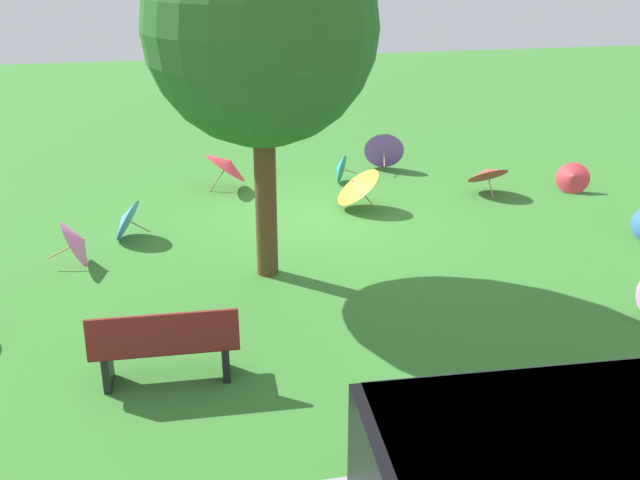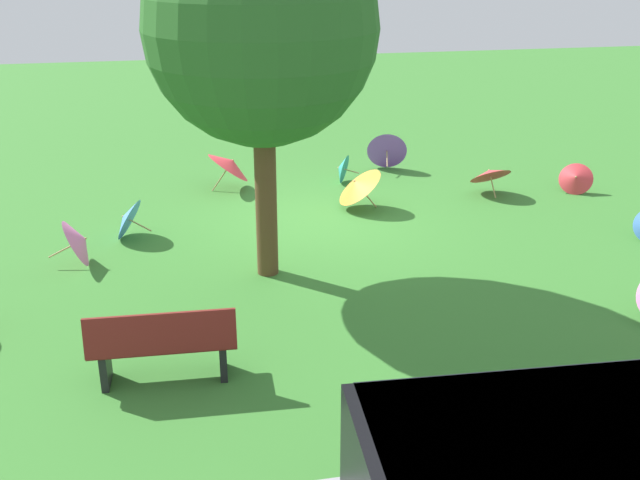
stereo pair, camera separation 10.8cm
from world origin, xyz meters
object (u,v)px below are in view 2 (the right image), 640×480
at_px(parasol_red_2, 576,178).
at_px(parasol_blue_1, 126,218).
at_px(shade_tree, 261,29).
at_px(parasol_red_4, 230,164).
at_px(parasol_purple_1, 387,149).
at_px(park_bench, 163,345).
at_px(parasol_pink_3, 80,241).
at_px(parasol_orange_0, 357,184).
at_px(parasol_teal_0, 341,168).
at_px(parasol_red_1, 490,173).

relative_size(parasol_red_2, parasol_blue_1, 0.95).
height_order(shade_tree, parasol_red_2, shade_tree).
bearing_deg(parasol_red_4, parasol_purple_1, -166.57).
relative_size(park_bench, parasol_purple_1, 1.76).
bearing_deg(park_bench, parasol_red_4, -101.10).
height_order(shade_tree, parasol_red_4, shade_tree).
relative_size(parasol_pink_3, parasol_red_4, 0.80).
xyz_separation_m(parasol_purple_1, parasol_red_2, (-3.11, 2.33, -0.12)).
relative_size(shade_tree, parasol_orange_0, 5.39).
relative_size(parasol_purple_1, parasol_blue_1, 1.10).
height_order(park_bench, parasol_red_2, park_bench).
distance_m(parasol_orange_0, parasol_blue_1, 4.08).
xyz_separation_m(park_bench, parasol_purple_1, (-4.70, -7.54, -0.04)).
distance_m(parasol_orange_0, parasol_teal_0, 1.62).
bearing_deg(parasol_teal_0, parasol_red_1, 153.92).
xyz_separation_m(parasol_purple_1, parasol_orange_0, (1.25, 2.41, 0.05)).
bearing_deg(parasol_teal_0, parasol_red_2, 160.32).
relative_size(shade_tree, parasol_purple_1, 5.48).
relative_size(parasol_purple_1, parasol_red_4, 0.92).
xyz_separation_m(parasol_orange_0, parasol_teal_0, (-0.08, -1.61, -0.18)).
distance_m(parasol_purple_1, parasol_teal_0, 1.42).
distance_m(park_bench, parasol_teal_0, 7.62).
height_order(shade_tree, parasol_teal_0, shade_tree).
relative_size(parasol_blue_1, parasol_pink_3, 1.05).
bearing_deg(parasol_orange_0, parasol_red_2, -178.94).
height_order(parasol_purple_1, parasol_blue_1, parasol_purple_1).
distance_m(parasol_blue_1, parasol_pink_3, 1.15).
xyz_separation_m(parasol_teal_0, parasol_pink_3, (4.73, 3.23, 0.08)).
relative_size(parasol_red_1, parasol_red_4, 0.91).
relative_size(parasol_purple_1, parasol_red_1, 1.02).
xyz_separation_m(parasol_orange_0, parasol_red_4, (2.13, -1.60, 0.05)).
distance_m(park_bench, parasol_orange_0, 6.19).
height_order(park_bench, parasol_pink_3, park_bench).
relative_size(park_bench, parasol_blue_1, 1.93).
relative_size(parasol_orange_0, parasol_red_4, 0.94).
relative_size(park_bench, shade_tree, 0.32).
distance_m(parasol_red_2, parasol_blue_1, 8.42).
xyz_separation_m(parasol_purple_1, parasol_red_4, (3.38, 0.81, 0.10)).
bearing_deg(parasol_red_4, park_bench, 78.90).
bearing_deg(parasol_blue_1, parasol_red_2, -174.98).
distance_m(parasol_orange_0, parasol_red_2, 4.36).
bearing_deg(parasol_red_1, parasol_red_2, 171.38).
xyz_separation_m(shade_tree, parasol_blue_1, (2.07, -1.79, -3.12)).
distance_m(park_bench, parasol_red_2, 9.39).
xyz_separation_m(parasol_purple_1, parasol_teal_0, (1.17, 0.80, -0.12)).
bearing_deg(parasol_red_4, parasol_blue_1, 49.98).
bearing_deg(parasol_pink_3, parasol_teal_0, -145.71).
distance_m(parasol_red_1, parasol_pink_3, 7.59).
bearing_deg(parasol_teal_0, parasol_pink_3, 34.29).
distance_m(park_bench, parasol_pink_3, 3.72).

